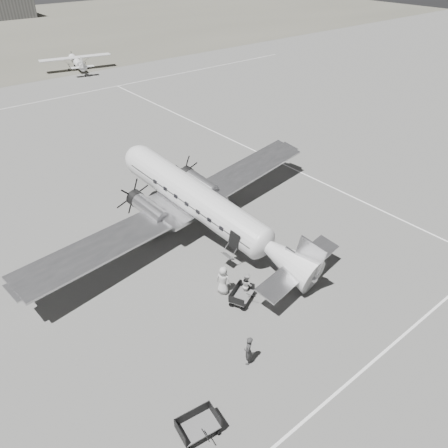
{
  "coord_description": "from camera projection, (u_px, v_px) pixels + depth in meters",
  "views": [
    {
      "loc": [
        -16.94,
        -20.76,
        18.59
      ],
      "look_at": [
        -1.29,
        -1.51,
        2.2
      ],
      "focal_mm": 35.0,
      "sensor_mm": 36.0,
      "label": 1
    }
  ],
  "objects": [
    {
      "name": "ground",
      "position": [
        225.0,
        234.0,
        32.61
      ],
      "size": [
        260.0,
        260.0,
        0.0
      ],
      "primitive_type": "plane",
      "color": "slate",
      "rests_on": "ground"
    },
    {
      "name": "taxi_line_near",
      "position": [
        388.0,
        348.0,
        23.54
      ],
      "size": [
        60.0,
        0.15,
        0.01
      ],
      "primitive_type": "cube",
      "color": "white",
      "rests_on": "ground"
    },
    {
      "name": "taxi_line_right",
      "position": [
        329.0,
        186.0,
        38.92
      ],
      "size": [
        0.15,
        80.0,
        0.01
      ],
      "primitive_type": "cube",
      "color": "white",
      "rests_on": "ground"
    },
    {
      "name": "taxi_line_horizon",
      "position": [
        36.0,
        102.0,
        58.5
      ],
      "size": [
        90.0,
        0.15,
        0.01
      ],
      "primitive_type": "cube",
      "color": "white",
      "rests_on": "ground"
    },
    {
      "name": "dc3_airliner",
      "position": [
        206.0,
        208.0,
        30.83
      ],
      "size": [
        29.52,
        22.71,
        5.12
      ],
      "primitive_type": null,
      "rotation": [
        0.0,
        0.0,
        0.16
      ],
      "color": "silver",
      "rests_on": "ground"
    },
    {
      "name": "light_plane_right",
      "position": [
        77.0,
        63.0,
        71.62
      ],
      "size": [
        13.13,
        11.43,
        2.39
      ],
      "primitive_type": null,
      "rotation": [
        0.0,
        0.0,
        -0.2
      ],
      "color": "silver",
      "rests_on": "ground"
    },
    {
      "name": "baggage_cart_near",
      "position": [
        242.0,
        296.0,
        26.3
      ],
      "size": [
        2.08,
        1.84,
        0.98
      ],
      "primitive_type": null,
      "rotation": [
        0.0,
        0.0,
        0.43
      ],
      "color": "#5B5B5B",
      "rests_on": "ground"
    },
    {
      "name": "baggage_cart_far",
      "position": [
        198.0,
        427.0,
        19.22
      ],
      "size": [
        2.06,
        1.58,
        1.07
      ],
      "primitive_type": null,
      "rotation": [
        0.0,
        0.0,
        -0.13
      ],
      "color": "#5B5B5B",
      "rests_on": "ground"
    },
    {
      "name": "ground_crew",
      "position": [
        248.0,
        351.0,
        22.3
      ],
      "size": [
        0.76,
        0.75,
        1.77
      ],
      "primitive_type": "imported",
      "rotation": [
        0.0,
        0.0,
        3.92
      ],
      "color": "#2F2F2F",
      "rests_on": "ground"
    },
    {
      "name": "ramp_agent",
      "position": [
        247.0,
        285.0,
        26.6
      ],
      "size": [
        0.78,
        0.91,
        1.64
      ],
      "primitive_type": "imported",
      "rotation": [
        0.0,
        0.0,
        1.35
      ],
      "color": "#B5B5B3",
      "rests_on": "ground"
    },
    {
      "name": "passenger",
      "position": [
        223.0,
        280.0,
        26.74
      ],
      "size": [
        0.96,
        1.12,
        1.94
      ],
      "primitive_type": "imported",
      "rotation": [
        0.0,
        0.0,
        2.0
      ],
      "color": "#B8B8B6",
      "rests_on": "ground"
    }
  ]
}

